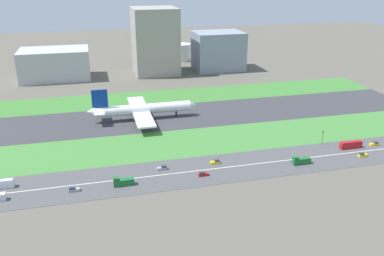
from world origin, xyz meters
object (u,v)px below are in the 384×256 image
object	(u,v)px
car_6	(215,162)
fuel_tank_west	(182,52)
traffic_light	(323,136)
terminal_building	(55,64)
car_3	(162,168)
car_5	(203,174)
car_0	(362,155)
hangar_building	(155,41)
office_tower	(218,51)
car_4	(73,189)
truck_1	(123,182)
airliner	(141,109)
car_2	(374,144)
bus_0	(351,145)
fuel_tank_centre	(212,51)
truck_0	(301,161)

from	to	relation	value
car_6	fuel_tank_west	distance (m)	229.97
traffic_light	terminal_building	xyz separation A→B (m)	(-139.04, 174.01, 7.75)
car_3	terminal_building	distance (m)	190.42
car_5	car_3	size ratio (longest dim) A/B	1.00
car_5	car_0	distance (m)	79.06
car_5	hangar_building	size ratio (longest dim) A/B	0.08
hangar_building	office_tower	world-z (taller)	hangar_building
car_4	truck_1	bearing A→B (deg)	180.00
airliner	car_2	size ratio (longest dim) A/B	14.77
car_3	hangar_building	world-z (taller)	hangar_building
bus_0	traffic_light	size ratio (longest dim) A/B	1.61
car_2	fuel_tank_west	world-z (taller)	fuel_tank_west
car_3	fuel_tank_centre	size ratio (longest dim) A/B	0.20
truck_1	truck_0	bearing A→B (deg)	-180.00
car_5	fuel_tank_centre	size ratio (longest dim) A/B	0.20
airliner	truck_1	distance (m)	80.15
car_4	car_0	world-z (taller)	same
fuel_tank_centre	hangar_building	bearing A→B (deg)	-145.01
car_5	car_3	distance (m)	18.83
car_3	traffic_light	distance (m)	84.60
car_0	hangar_building	xyz separation A→B (m)	(-67.36, 192.00, 26.39)
car_2	car_6	world-z (taller)	same
car_6	traffic_light	xyz separation A→B (m)	(59.43, 7.99, 3.37)
car_0	office_tower	distance (m)	192.97
traffic_light	car_6	bearing A→B (deg)	-172.34
airliner	fuel_tank_centre	world-z (taller)	airliner
car_6	fuel_tank_centre	distance (m)	236.85
traffic_light	fuel_tank_centre	xyz separation A→B (m)	(7.78, 219.01, 3.88)
car_4	hangar_building	distance (m)	204.66
bus_0	fuel_tank_centre	size ratio (longest dim) A/B	0.53
bus_0	office_tower	distance (m)	182.97
truck_0	traffic_light	bearing A→B (deg)	-140.16
truck_1	traffic_light	xyz separation A→B (m)	(102.40, 17.99, 2.62)
bus_0	office_tower	xyz separation A→B (m)	(-11.82, 182.00, 14.69)
car_5	truck_1	xyz separation A→B (m)	(-34.20, -0.00, 0.75)
car_0	car_5	bearing A→B (deg)	0.00
car_5	bus_0	xyz separation A→B (m)	(79.44, 10.00, 0.90)
hangar_building	office_tower	xyz separation A→B (m)	(55.92, 0.00, -10.81)
terminal_building	car_0	bearing A→B (deg)	-52.02
bus_0	terminal_building	xyz separation A→B (m)	(-150.29, 182.00, 10.23)
fuel_tank_centre	car_6	bearing A→B (deg)	-106.49
car_5	terminal_building	xyz separation A→B (m)	(-70.85, 192.00, 11.12)
car_5	car_4	size ratio (longest dim) A/B	1.00
airliner	truck_0	bearing A→B (deg)	-51.09
car_6	fuel_tank_west	size ratio (longest dim) A/B	0.25
bus_0	terminal_building	world-z (taller)	terminal_building
airliner	truck_1	world-z (taller)	airliner
car_0	hangar_building	size ratio (longest dim) A/B	0.08
bus_0	truck_1	distance (m)	114.08
bus_0	hangar_building	bearing A→B (deg)	110.42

